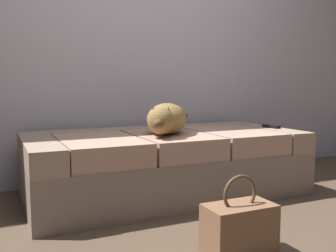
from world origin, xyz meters
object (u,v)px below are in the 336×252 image
object	(u,v)px
couch	(165,163)
tv_remote	(271,126)
dog_tan	(166,119)
handbag	(239,229)

from	to	relation	value
couch	tv_remote	size ratio (longest dim) A/B	12.67
dog_tan	couch	bearing A→B (deg)	68.94
couch	handbag	world-z (taller)	couch
handbag	dog_tan	bearing A→B (deg)	86.30
dog_tan	handbag	world-z (taller)	dog_tan
couch	handbag	xyz separation A→B (m)	(-0.10, -1.05, -0.09)
dog_tan	tv_remote	distance (m)	0.92
tv_remote	handbag	size ratio (longest dim) A/B	0.40
handbag	couch	bearing A→B (deg)	84.34
dog_tan	handbag	xyz separation A→B (m)	(-0.06, -0.94, -0.42)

